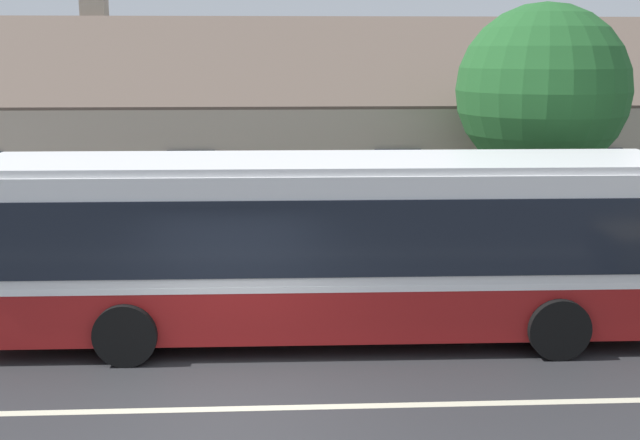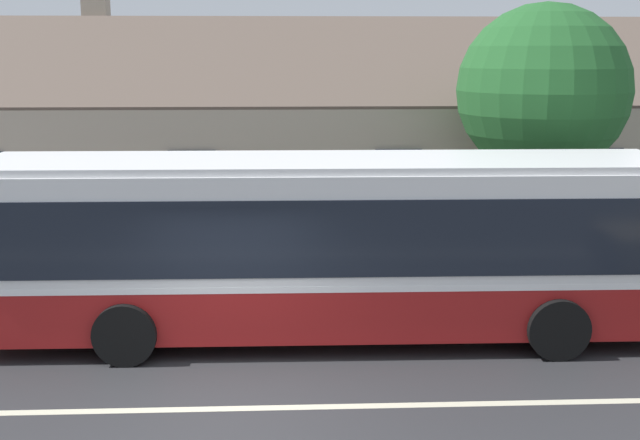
# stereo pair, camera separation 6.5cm
# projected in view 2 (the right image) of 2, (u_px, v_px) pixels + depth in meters

# --- Properties ---
(ground_plane) EXTENTS (300.00, 300.00, 0.00)m
(ground_plane) POSITION_uv_depth(u_px,v_px,m) (227.00, 409.00, 11.02)
(ground_plane) COLOR #2D2D30
(sidewalk_far) EXTENTS (60.00, 3.00, 0.15)m
(sidewalk_far) POSITION_uv_depth(u_px,v_px,m) (247.00, 282.00, 16.87)
(sidewalk_far) COLOR gray
(sidewalk_far) RESTS_ON ground
(lane_divider_stripe) EXTENTS (60.00, 0.16, 0.01)m
(lane_divider_stripe) POSITION_uv_depth(u_px,v_px,m) (227.00, 409.00, 11.02)
(lane_divider_stripe) COLOR beige
(lane_divider_stripe) RESTS_ON ground
(community_building) EXTENTS (21.30, 9.43, 6.83)m
(community_building) POSITION_uv_depth(u_px,v_px,m) (293.00, 154.00, 23.41)
(community_building) COLOR tan
(community_building) RESTS_ON ground
(transit_bus) EXTENTS (11.79, 2.85, 3.08)m
(transit_bus) POSITION_uv_depth(u_px,v_px,m) (328.00, 242.00, 13.58)
(transit_bus) COLOR maroon
(transit_bus) RESTS_ON ground
(street_tree_primary) EXTENTS (3.68, 3.68, 5.85)m
(street_tree_primary) POSITION_uv_depth(u_px,v_px,m) (540.00, 97.00, 17.07)
(street_tree_primary) COLOR #4C3828
(street_tree_primary) RESTS_ON ground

